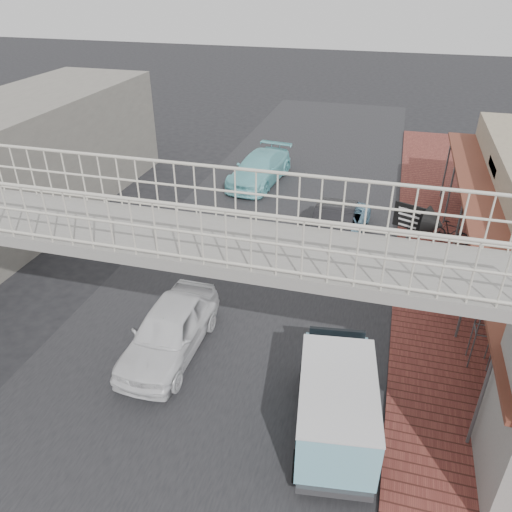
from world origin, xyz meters
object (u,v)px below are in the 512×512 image
Objects in this scene: dark_sedan at (333,227)px; angkot_curb at (341,219)px; angkot_van at (337,399)px; arrow_sign at (431,224)px; motorcycle_near at (467,279)px; white_hatchback at (169,330)px; angkot_far at (260,169)px; motorcycle_far at (451,233)px; street_clock at (495,296)px.

dark_sedan is 1.12m from angkot_curb.
arrow_sign reaches higher than angkot_van.
angkot_curb is 5.82m from motorcycle_near.
angkot_van is at bearing 143.59° from motorcycle_near.
white_hatchback is 0.86× the size of angkot_far.
dark_sedan is at bearing 125.38° from motorcycle_far.
white_hatchback is 9.07m from arrow_sign.
angkot_van is 1.47× the size of street_clock.
street_clock is (4.94, -6.06, 1.66)m from dark_sedan.
angkot_far is (-0.94, 13.42, -0.01)m from white_hatchback.
angkot_curb reaches higher than motorcycle_near.
arrow_sign reaches higher than white_hatchback.
angkot_curb is 10.71m from angkot_van.
dark_sedan is at bearing 168.09° from arrow_sign.
street_clock is (0.34, -7.23, 1.84)m from motorcycle_far.
angkot_curb is (0.22, 1.09, -0.12)m from dark_sedan.
motorcycle_far is (9.15, -4.49, -0.18)m from angkot_far.
motorcycle_near reaches higher than motorcycle_far.
white_hatchback is at bearing -120.17° from arrow_sign.
arrow_sign is (3.21, -3.41, 1.86)m from angkot_curb.
arrow_sign is at bearing 66.36° from angkot_van.
street_clock is at bearing 170.06° from motorcycle_near.
angkot_far is at bearing 85.00° from motorcycle_far.
arrow_sign is (-1.17, -3.48, 1.91)m from motorcycle_far.
white_hatchback is at bearing -115.39° from dark_sedan.
white_hatchback is 8.88m from street_clock.
angkot_far is 1.26× the size of angkot_van.
motorcycle_far is (-0.32, 3.50, -0.02)m from motorcycle_near.
street_clock is at bearing -156.17° from motorcycle_far.
angkot_far is at bearing 103.50° from angkot_van.
dark_sedan is at bearing 54.35° from motorcycle_near.
angkot_van is 1.38× the size of arrow_sign.
white_hatchback is 0.99× the size of angkot_curb.
white_hatchback is at bearing 152.61° from angkot_van.
angkot_far is (-4.77, 4.57, 0.13)m from angkot_curb.
angkot_curb reaches higher than motorcycle_far.
dark_sedan is at bearing 90.42° from angkot_van.
motorcycle_near is 0.66× the size of street_clock.
angkot_curb is 1.10× the size of angkot_van.
angkot_van reaches higher than angkot_curb.
arrow_sign reaches higher than angkot_far.
white_hatchback is 1.09× the size of angkot_van.
motorcycle_near is 1.18× the size of motorcycle_far.
angkot_van reaches higher than dark_sedan.
street_clock is at bearing 11.65° from white_hatchback.
street_clock reaches higher than angkot_curb.
angkot_far is at bearing -39.85° from angkot_curb.
angkot_far is at bearing 128.38° from dark_sedan.
arrow_sign reaches higher than dark_sedan.
angkot_far reaches higher than motorcycle_near.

